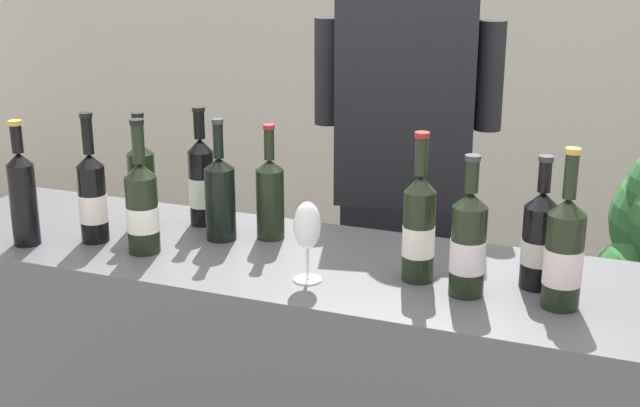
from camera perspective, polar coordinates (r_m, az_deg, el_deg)
The scene contains 14 objects.
wall_back at distance 4.52m, azimuth 13.91°, elevation 12.72°, with size 8.00×0.10×2.80m, color beige.
wine_bottle_0 at distance 2.28m, azimuth -3.34°, elevation 0.50°, with size 0.07×0.07×0.31m.
wine_bottle_1 at distance 1.92m, azimuth 15.92°, elevation -3.22°, with size 0.08×0.08×0.36m.
wine_bottle_2 at distance 1.94m, azimuth 9.84°, elevation -2.67°, with size 0.08×0.08×0.33m.
wine_bottle_3 at distance 2.22m, azimuth -11.76°, elevation -0.21°, with size 0.08×0.08×0.35m.
wine_bottle_5 at distance 2.00m, azimuth 6.60°, elevation -1.59°, with size 0.08×0.08×0.36m.
wine_bottle_6 at distance 2.40m, azimuth -7.89°, elevation 1.47°, with size 0.07×0.07×0.33m.
wine_bottle_7 at distance 2.41m, azimuth -11.76°, elevation 1.17°, with size 0.08×0.08×0.32m.
wine_bottle_8 at distance 2.32m, azimuth -14.91°, elevation 0.43°, with size 0.07×0.07×0.35m.
wine_bottle_9 at distance 2.02m, azimuth 14.41°, elevation -2.35°, with size 0.08×0.08×0.31m.
wine_bottle_10 at distance 2.35m, azimuth -19.18°, elevation 0.53°, with size 0.07×0.07×0.33m.
wine_bottle_11 at distance 2.28m, azimuth -6.67°, elevation 0.51°, with size 0.08×0.08×0.33m.
wine_glass at distance 1.98m, azimuth -0.85°, elevation -1.69°, with size 0.07×0.07×0.19m.
person_server at distance 2.72m, azimuth 5.54°, elevation -1.41°, with size 0.56×0.31×1.76m.
Camera 1 is at (0.60, -1.87, 1.73)m, focal length 48.08 mm.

